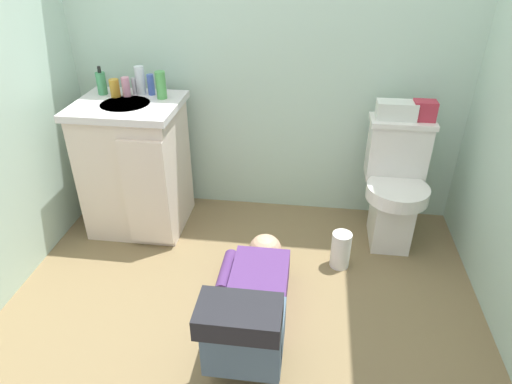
# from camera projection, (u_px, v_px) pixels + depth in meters

# --- Properties ---
(ground_plane) EXTENTS (2.93, 3.13, 0.04)m
(ground_plane) POSITION_uv_depth(u_px,v_px,m) (241.00, 317.00, 2.28)
(ground_plane) COLOR olive
(wall_back) EXTENTS (2.59, 0.08, 2.40)m
(wall_back) POSITION_uv_depth(u_px,v_px,m) (267.00, 24.00, 2.60)
(wall_back) COLOR #B2CFBC
(wall_back) RESTS_ON ground_plane
(toilet) EXTENTS (0.36, 0.46, 0.75)m
(toilet) POSITION_uv_depth(u_px,v_px,m) (395.00, 186.00, 2.65)
(toilet) COLOR white
(toilet) RESTS_ON ground_plane
(vanity_cabinet) EXTENTS (0.60, 0.53, 0.82)m
(vanity_cabinet) POSITION_uv_depth(u_px,v_px,m) (136.00, 165.00, 2.76)
(vanity_cabinet) COLOR beige
(vanity_cabinet) RESTS_ON ground_plane
(faucet) EXTENTS (0.02, 0.02, 0.10)m
(faucet) POSITION_uv_depth(u_px,v_px,m) (134.00, 86.00, 2.66)
(faucet) COLOR silver
(faucet) RESTS_ON vanity_cabinet
(person_plumber) EXTENTS (0.39, 1.06, 0.52)m
(person_plumber) POSITION_uv_depth(u_px,v_px,m) (252.00, 304.00, 2.08)
(person_plumber) COLOR #512D6B
(person_plumber) RESTS_ON ground_plane
(tissue_box) EXTENTS (0.22, 0.11, 0.10)m
(tissue_box) POSITION_uv_depth(u_px,v_px,m) (396.00, 110.00, 2.51)
(tissue_box) COLOR silver
(tissue_box) RESTS_ON toilet
(toiletry_bag) EXTENTS (0.12, 0.09, 0.11)m
(toiletry_bag) POSITION_uv_depth(u_px,v_px,m) (424.00, 111.00, 2.49)
(toiletry_bag) COLOR #B22D3F
(toiletry_bag) RESTS_ON toilet
(soap_dispenser) EXTENTS (0.06, 0.06, 0.17)m
(soap_dispenser) POSITION_uv_depth(u_px,v_px,m) (101.00, 83.00, 2.65)
(soap_dispenser) COLOR #3F8E5A
(soap_dispenser) RESTS_ON vanity_cabinet
(bottle_amber) EXTENTS (0.06, 0.06, 0.10)m
(bottle_amber) POSITION_uv_depth(u_px,v_px,m) (115.00, 88.00, 2.62)
(bottle_amber) COLOR gold
(bottle_amber) RESTS_ON vanity_cabinet
(bottle_pink) EXTENTS (0.05, 0.05, 0.11)m
(bottle_pink) POSITION_uv_depth(u_px,v_px,m) (126.00, 87.00, 2.62)
(bottle_pink) COLOR pink
(bottle_pink) RESTS_ON vanity_cabinet
(bottle_clear) EXTENTS (0.06, 0.06, 0.17)m
(bottle_clear) POSITION_uv_depth(u_px,v_px,m) (140.00, 80.00, 2.64)
(bottle_clear) COLOR silver
(bottle_clear) RESTS_ON vanity_cabinet
(bottle_blue) EXTENTS (0.04, 0.04, 0.12)m
(bottle_blue) POSITION_uv_depth(u_px,v_px,m) (151.00, 85.00, 2.65)
(bottle_blue) COLOR #445EBB
(bottle_blue) RESTS_ON vanity_cabinet
(bottle_green) EXTENTS (0.06, 0.06, 0.16)m
(bottle_green) POSITION_uv_depth(u_px,v_px,m) (161.00, 85.00, 2.58)
(bottle_green) COLOR #4B9A4C
(bottle_green) RESTS_ON vanity_cabinet
(paper_towel_roll) EXTENTS (0.11, 0.11, 0.22)m
(paper_towel_roll) POSITION_uv_depth(u_px,v_px,m) (341.00, 250.00, 2.54)
(paper_towel_roll) COLOR white
(paper_towel_roll) RESTS_ON ground_plane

